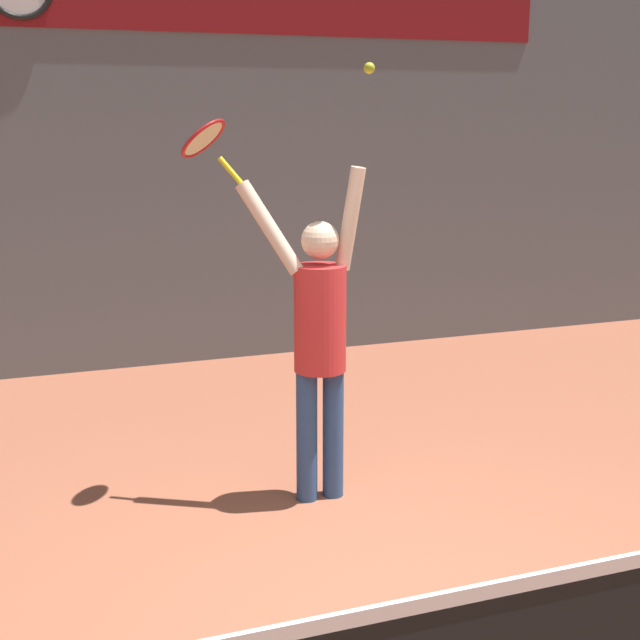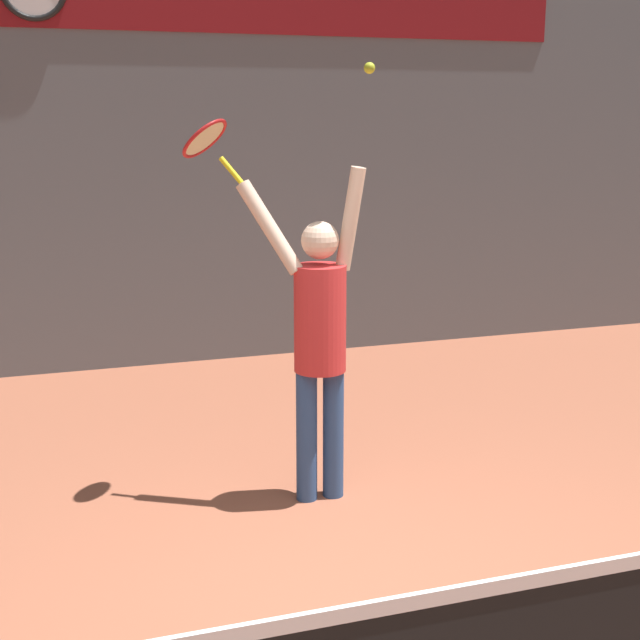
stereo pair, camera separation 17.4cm
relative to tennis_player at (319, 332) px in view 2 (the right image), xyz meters
name	(u,v)px [view 2 (the right image)]	position (x,y,z in m)	size (l,w,h in m)	color
back_wall	(185,97)	(-0.17, 3.43, 1.43)	(18.00, 0.10, 5.00)	slate
tennis_player	(319,332)	(0.00, 0.00, 0.00)	(0.75, 0.44, 2.06)	#2D4C7F
tennis_racket	(207,141)	(-0.58, 0.37, 1.13)	(0.41, 0.41, 0.39)	yellow
tennis_ball	(369,68)	(0.28, -0.07, 1.54)	(0.06, 0.06, 0.06)	#CCDB2D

